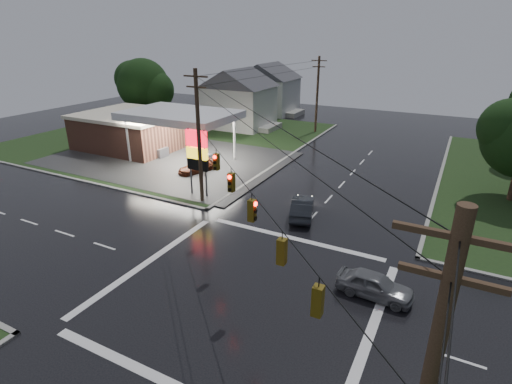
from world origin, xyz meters
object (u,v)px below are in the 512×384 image
at_px(utility_pole_n, 317,94).
at_px(car_north, 302,207).
at_px(pylon_sign, 197,152).
at_px(house_far, 268,88).
at_px(car_pump, 196,167).
at_px(utility_pole_nw, 199,136).
at_px(house_near, 239,98).
at_px(gas_station, 140,129).
at_px(car_crossing, 375,285).
at_px(tree_nw_behind, 144,85).

bearing_deg(utility_pole_n, car_north, -72.32).
bearing_deg(pylon_sign, house_far, 106.98).
bearing_deg(pylon_sign, car_pump, 127.90).
height_order(utility_pole_nw, house_near, utility_pole_nw).
relative_size(house_far, car_pump, 2.76).
xyz_separation_m(gas_station, utility_pole_nw, (16.18, -10.20, 3.17)).
bearing_deg(utility_pole_nw, utility_pole_n, 90.00).
relative_size(gas_station, pylon_sign, 4.37).
bearing_deg(utility_pole_nw, car_crossing, -22.33).
relative_size(pylon_sign, tree_nw_behind, 0.60).
xyz_separation_m(pylon_sign, house_far, (-11.45, 37.50, 0.39)).
bearing_deg(car_crossing, tree_nw_behind, 59.41).
bearing_deg(utility_pole_n, tree_nw_behind, -161.79).
relative_size(house_far, tree_nw_behind, 1.10).
bearing_deg(utility_pole_nw, house_near, 113.37).
bearing_deg(car_pump, tree_nw_behind, 164.00).
bearing_deg(house_far, pylon_sign, -73.02).
height_order(pylon_sign, car_pump, pylon_sign).
height_order(pylon_sign, car_north, pylon_sign).
height_order(utility_pole_nw, tree_nw_behind, utility_pole_nw).
relative_size(house_far, car_crossing, 2.66).
xyz_separation_m(gas_station, utility_pole_n, (16.18, 18.30, 2.92)).
xyz_separation_m(utility_pole_nw, house_far, (-12.45, 38.50, -1.32)).
bearing_deg(car_north, house_far, -77.40).
xyz_separation_m(house_far, car_north, (21.15, -37.29, -3.63)).
xyz_separation_m(car_crossing, car_pump, (-20.85, 12.54, -0.13)).
relative_size(car_north, car_pump, 1.17).
height_order(house_far, car_north, house_far).
bearing_deg(house_near, gas_station, -106.17).
distance_m(utility_pole_nw, house_near, 28.90).
distance_m(house_far, car_crossing, 53.41).
height_order(house_far, tree_nw_behind, tree_nw_behind).
height_order(pylon_sign, house_near, house_near).
bearing_deg(car_crossing, house_near, 42.95).
distance_m(pylon_sign, car_crossing, 18.88).
bearing_deg(car_north, car_crossing, 116.17).
bearing_deg(house_near, tree_nw_behind, -155.02).
height_order(gas_station, car_north, gas_station).
bearing_deg(utility_pole_nw, house_far, 107.92).
distance_m(utility_pole_n, house_near, 11.67).
bearing_deg(gas_station, utility_pole_n, 48.53).
bearing_deg(house_near, car_north, -51.45).
height_order(utility_pole_n, house_far, utility_pole_n).
xyz_separation_m(utility_pole_n, car_crossing, (15.98, -35.07, -4.76)).
relative_size(utility_pole_n, car_north, 2.23).
xyz_separation_m(gas_station, house_far, (3.73, 28.30, 1.86)).
distance_m(tree_nw_behind, car_pump, 24.93).
relative_size(utility_pole_nw, house_near, 1.00).
xyz_separation_m(house_near, car_crossing, (27.43, -33.07, -3.70)).
xyz_separation_m(utility_pole_n, tree_nw_behind, (-24.34, -8.01, 0.71)).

